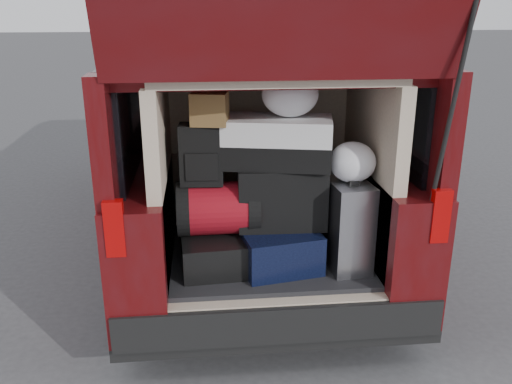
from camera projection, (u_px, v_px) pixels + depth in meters
ground at (272, 349)px, 3.48m from camera, size 80.00×80.00×0.00m
minivan at (247, 141)px, 4.92m from camera, size 1.90×5.35×2.77m
load_floor at (267, 290)px, 3.65m from camera, size 1.24×1.05×0.55m
black_hardshell at (212, 249)px, 3.37m from camera, size 0.42×0.55×0.21m
navy_hardshell at (275, 244)px, 3.40m from camera, size 0.55×0.63×0.25m
silver_roller at (347, 225)px, 3.30m from camera, size 0.27×0.39×0.55m
red_duffel at (218, 208)px, 3.30m from camera, size 0.50×0.33×0.32m
black_soft_case at (281, 195)px, 3.33m from camera, size 0.54×0.33×0.38m
backpack at (201, 154)px, 3.18m from camera, size 0.26×0.17×0.36m
twotone_duffel at (276, 142)px, 3.22m from camera, size 0.70×0.46×0.29m
grocery_sack_lower at (210, 109)px, 3.08m from camera, size 0.23×0.20×0.19m
plastic_bag_center at (290, 94)px, 3.15m from camera, size 0.38×0.36×0.27m
plastic_bag_right at (352, 162)px, 3.17m from camera, size 0.30×0.28×0.24m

